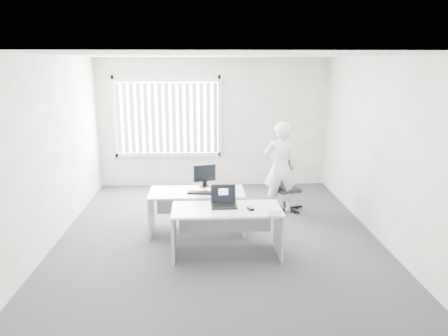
{
  "coord_description": "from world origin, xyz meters",
  "views": [
    {
      "loc": [
        -0.2,
        -6.52,
        2.72
      ],
      "look_at": [
        0.1,
        0.15,
        1.08
      ],
      "focal_mm": 35.0,
      "sensor_mm": 36.0,
      "label": 1
    }
  ],
  "objects_px": {
    "person": "(280,168)",
    "office_chair": "(286,195)",
    "desk_near": "(227,221)",
    "monitor": "(205,176)",
    "laptop": "(224,198)",
    "desk_far": "(197,203)"
  },
  "relations": [
    {
      "from": "person",
      "to": "office_chair",
      "type": "bearing_deg",
      "value": -141.53
    },
    {
      "from": "desk_near",
      "to": "monitor",
      "type": "height_order",
      "value": "monitor"
    },
    {
      "from": "office_chair",
      "to": "laptop",
      "type": "xyz_separation_m",
      "value": [
        -1.24,
        -1.87,
        0.55
      ]
    },
    {
      "from": "monitor",
      "to": "laptop",
      "type": "bearing_deg",
      "value": -91.93
    },
    {
      "from": "person",
      "to": "laptop",
      "type": "distance_m",
      "value": 2.07
    },
    {
      "from": "desk_near",
      "to": "desk_far",
      "type": "xyz_separation_m",
      "value": [
        -0.43,
        0.88,
        -0.01
      ]
    },
    {
      "from": "desk_near",
      "to": "person",
      "type": "distance_m",
      "value": 2.13
    },
    {
      "from": "desk_far",
      "to": "person",
      "type": "height_order",
      "value": "person"
    },
    {
      "from": "desk_near",
      "to": "office_chair",
      "type": "distance_m",
      "value": 2.29
    },
    {
      "from": "laptop",
      "to": "monitor",
      "type": "relative_size",
      "value": 0.97
    },
    {
      "from": "desk_near",
      "to": "laptop",
      "type": "xyz_separation_m",
      "value": [
        -0.03,
        0.06,
        0.34
      ]
    },
    {
      "from": "desk_near",
      "to": "desk_far",
      "type": "distance_m",
      "value": 0.98
    },
    {
      "from": "desk_near",
      "to": "person",
      "type": "relative_size",
      "value": 0.92
    },
    {
      "from": "desk_far",
      "to": "monitor",
      "type": "relative_size",
      "value": 4.09
    },
    {
      "from": "monitor",
      "to": "person",
      "type": "bearing_deg",
      "value": 10.03
    },
    {
      "from": "desk_near",
      "to": "laptop",
      "type": "distance_m",
      "value": 0.34
    },
    {
      "from": "office_chair",
      "to": "person",
      "type": "height_order",
      "value": "person"
    },
    {
      "from": "desk_near",
      "to": "monitor",
      "type": "xyz_separation_m",
      "value": [
        -0.3,
        1.14,
        0.37
      ]
    },
    {
      "from": "desk_far",
      "to": "office_chair",
      "type": "bearing_deg",
      "value": 32.19
    },
    {
      "from": "desk_far",
      "to": "office_chair",
      "type": "xyz_separation_m",
      "value": [
        1.64,
        1.05,
        -0.21
      ]
    },
    {
      "from": "desk_far",
      "to": "monitor",
      "type": "xyz_separation_m",
      "value": [
        0.13,
        0.26,
        0.38
      ]
    },
    {
      "from": "desk_far",
      "to": "office_chair",
      "type": "relative_size",
      "value": 1.64
    }
  ]
}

